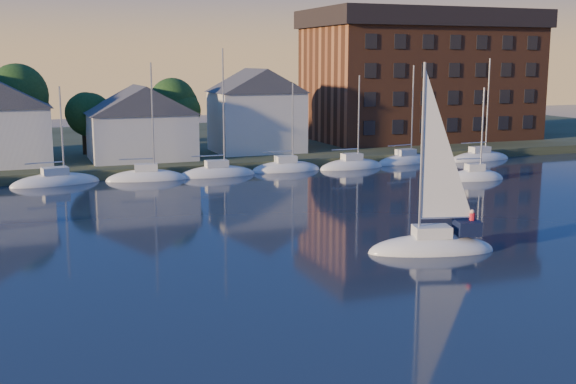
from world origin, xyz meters
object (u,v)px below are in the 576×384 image
drifting_sailboat_right (474,179)px  clubhouse_east (256,109)px  hero_sailboat (433,243)px  clubhouse_centre (141,122)px  condo_block (421,74)px

drifting_sailboat_right → clubhouse_east: bearing=132.9°
clubhouse_east → hero_sailboat: bearing=-94.2°
clubhouse_east → drifting_sailboat_right: size_ratio=1.03×
clubhouse_centre → condo_block: 41.05m
condo_block → drifting_sailboat_right: (-10.56, -27.96, -9.69)m
clubhouse_centre → condo_block: size_ratio=0.37×
clubhouse_centre → hero_sailboat: hero_sailboat is taller
condo_block → drifting_sailboat_right: condo_block is taller
clubhouse_centre → clubhouse_east: clubhouse_east is taller
clubhouse_east → condo_block: condo_block is taller
clubhouse_east → drifting_sailboat_right: clubhouse_east is taller
clubhouse_centre → clubhouse_east: bearing=8.1°
hero_sailboat → clubhouse_centre: bearing=-60.7°
clubhouse_centre → hero_sailboat: (10.77, -42.03, -4.59)m
condo_block → hero_sailboat: condo_block is taller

